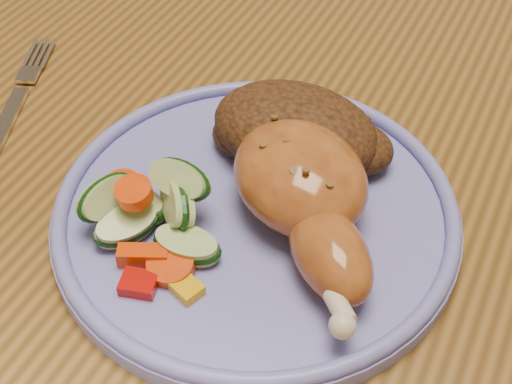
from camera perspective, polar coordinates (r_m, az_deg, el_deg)
dining_table at (r=0.59m, az=6.76°, el=-0.50°), size 0.90×1.40×0.75m
chair_far at (r=1.19m, az=17.36°, el=13.42°), size 0.42×0.42×0.91m
plate at (r=0.45m, az=-0.00°, el=-1.86°), size 0.26×0.26×0.01m
plate_rim at (r=0.44m, az=-0.00°, el=-0.90°), size 0.25×0.25×0.01m
chicken_leg at (r=0.42m, az=4.08°, el=-0.16°), size 0.14×0.15×0.05m
rice_pilaf at (r=0.47m, az=3.42°, el=4.78°), size 0.12×0.08×0.05m
vegetable_pile at (r=0.43m, az=-8.41°, el=-1.71°), size 0.10×0.09×0.05m
fork at (r=0.56m, az=-19.01°, el=6.16°), size 0.07×0.15×0.00m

